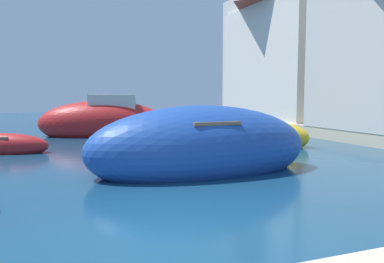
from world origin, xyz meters
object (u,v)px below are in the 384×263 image
object	(u,v)px
moored_boat_9	(262,136)
waterfront_building_far	(288,48)
moored_boat_1	(103,122)
moored_boat_2	(201,148)
waterfront_building_annex	(297,54)
moored_boat_0	(3,146)

from	to	relation	value
moored_boat_9	waterfront_building_far	world-z (taller)	waterfront_building_far
moored_boat_1	moored_boat_9	size ratio (longest dim) A/B	1.79
moored_boat_1	moored_boat_2	world-z (taller)	moored_boat_1
waterfront_building_annex	waterfront_building_far	world-z (taller)	waterfront_building_far
moored_boat_1	moored_boat_2	distance (m)	9.76
moored_boat_0	waterfront_building_far	size ratio (longest dim) A/B	0.38
moored_boat_2	waterfront_building_far	bearing A→B (deg)	-132.96
moored_boat_0	moored_boat_9	distance (m)	9.14
moored_boat_2	waterfront_building_far	size ratio (longest dim) A/B	0.71
waterfront_building_far	moored_boat_2	bearing A→B (deg)	-132.27
moored_boat_2	moored_boat_0	bearing A→B (deg)	-48.45
moored_boat_0	moored_boat_1	world-z (taller)	moored_boat_1
moored_boat_9	waterfront_building_annex	distance (m)	10.32
moored_boat_0	moored_boat_2	xyz separation A→B (m)	(4.90, -5.39, 0.36)
moored_boat_1	moored_boat_9	world-z (taller)	moored_boat_1
moored_boat_0	waterfront_building_far	bearing A→B (deg)	41.18
waterfront_building_far	moored_boat_9	bearing A→B (deg)	-129.70
moored_boat_0	moored_boat_2	bearing A→B (deg)	-28.69
moored_boat_1	waterfront_building_annex	xyz separation A→B (m)	(11.52, 1.05, 3.65)
waterfront_building_annex	waterfront_building_far	distance (m)	1.03
moored_boat_0	waterfront_building_annex	bearing A→B (deg)	38.18
moored_boat_1	moored_boat_2	size ratio (longest dim) A/B	1.06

